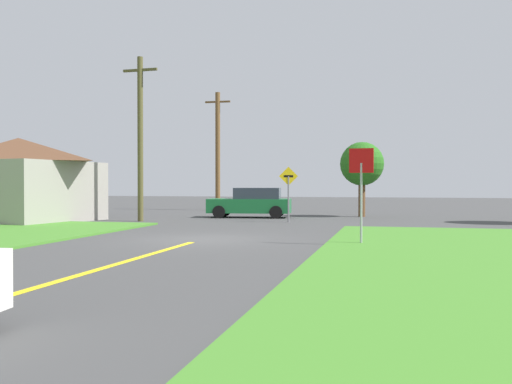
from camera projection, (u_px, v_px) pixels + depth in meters
The scene contains 9 objects.
ground_plane at pixel (202, 239), 18.67m from camera, with size 120.00×120.00×0.00m, color #414141.
lane_stripe_center at pixel (66, 279), 10.89m from camera, with size 0.20×14.00×0.01m, color yellow.
stop_sign at pixel (361, 177), 16.85m from camera, with size 0.73×0.13×2.90m.
car_approaching_junction at pixel (252, 203), 30.73m from camera, with size 4.65×2.32×1.62m.
utility_pole_mid at pixel (140, 136), 27.58m from camera, with size 1.80×0.27×8.03m.
utility_pole_far at pixel (218, 150), 39.23m from camera, with size 1.80×0.33×8.18m.
direction_sign at pixel (288, 188), 26.96m from camera, with size 0.89×0.21×2.66m.
oak_tree_left at pixel (362, 164), 31.38m from camera, with size 2.42×2.42×4.16m.
barn at pixel (19, 180), 27.71m from camera, with size 7.12×6.62×4.09m.
Camera 1 is at (6.13, -17.69, 1.84)m, focal length 39.67 mm.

